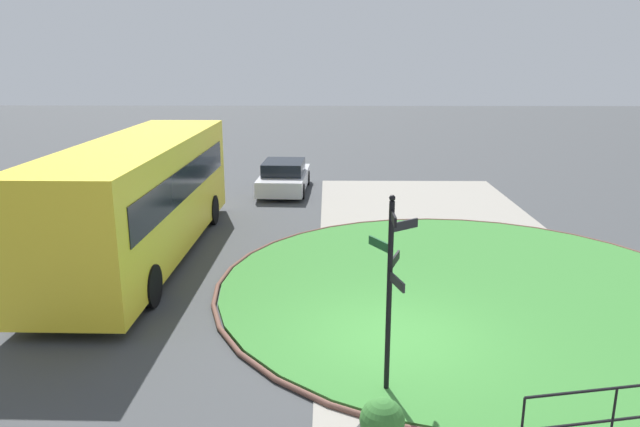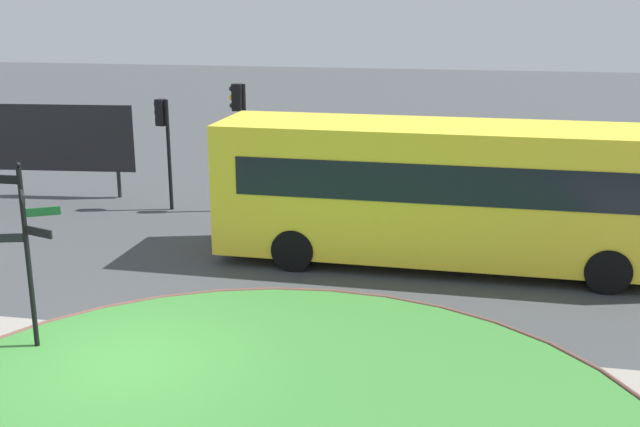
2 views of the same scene
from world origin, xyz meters
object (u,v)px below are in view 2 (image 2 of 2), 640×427
(signpost_directional, at_px, (27,244))
(billboard_left, at_px, (65,139))
(bus_yellow, at_px, (449,191))
(traffic_light_far, at_px, (164,129))
(traffic_light_near, at_px, (240,119))

(signpost_directional, bearing_deg, billboard_left, 115.81)
(bus_yellow, relative_size, traffic_light_far, 3.30)
(signpost_directional, relative_size, traffic_light_near, 0.92)
(signpost_directional, xyz_separation_m, traffic_light_near, (0.84, 10.00, 0.73))
(signpost_directional, distance_m, billboard_left, 11.76)
(traffic_light_far, height_order, billboard_left, traffic_light_far)
(traffic_light_near, relative_size, billboard_left, 0.85)
(signpost_directional, distance_m, traffic_light_far, 9.84)
(bus_yellow, bearing_deg, traffic_light_near, 149.78)
(billboard_left, bearing_deg, signpost_directional, -70.23)
(bus_yellow, relative_size, traffic_light_near, 2.89)
(billboard_left, bearing_deg, traffic_light_far, -19.08)
(traffic_light_near, bearing_deg, traffic_light_far, 3.86)
(bus_yellow, distance_m, traffic_light_near, 7.33)
(signpost_directional, relative_size, traffic_light_far, 1.05)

